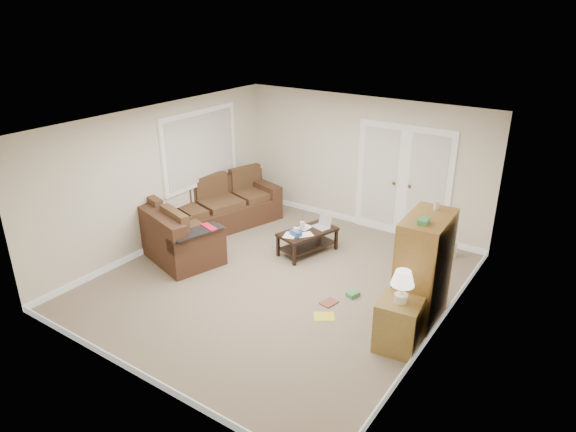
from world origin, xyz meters
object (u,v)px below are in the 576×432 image
Objects in this scene: sectional_sofa at (200,220)px; tv_armoire at (423,270)px; side_cabinet at (399,321)px; coffee_table at (308,241)px.

sectional_sofa is 4.37m from tv_armoire.
side_cabinet is at bearing -92.75° from tv_armoire.
coffee_table is at bearing 138.55° from side_cabinet.
coffee_table is at bearing 33.02° from sectional_sofa.
sectional_sofa is 2.91× the size of coffee_table.
coffee_table is 1.03× the size of side_cabinet.
side_cabinet is (2.35, -1.62, 0.17)m from coffee_table.
coffee_table is 2.85m from side_cabinet.
tv_armoire is (4.33, -0.30, 0.43)m from sectional_sofa.
side_cabinet is at bearing 3.23° from sectional_sofa.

